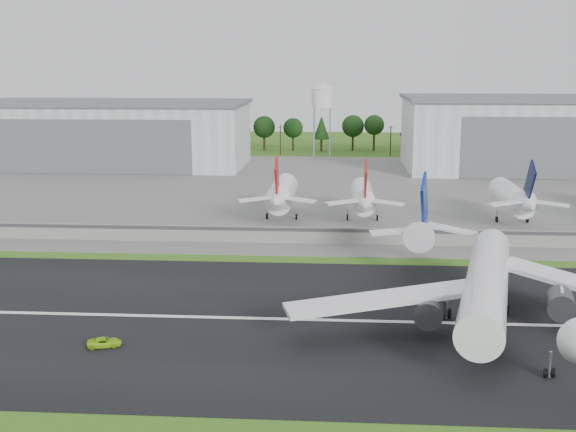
# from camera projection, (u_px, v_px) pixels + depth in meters

# --- Properties ---
(ground) EXTENTS (600.00, 600.00, 0.00)m
(ground) POSITION_uv_depth(u_px,v_px,m) (328.00, 347.00, 94.39)
(ground) COLOR #2E6417
(ground) RESTS_ON ground
(runway) EXTENTS (320.00, 60.00, 0.10)m
(runway) POSITION_uv_depth(u_px,v_px,m) (329.00, 320.00, 104.14)
(runway) COLOR black
(runway) RESTS_ON ground
(runway_centerline) EXTENTS (220.00, 1.00, 0.02)m
(runway_centerline) POSITION_uv_depth(u_px,v_px,m) (329.00, 320.00, 104.13)
(runway_centerline) COLOR white
(runway_centerline) RESTS_ON runway
(apron) EXTENTS (320.00, 150.00, 0.10)m
(apron) POSITION_uv_depth(u_px,v_px,m) (334.00, 190.00, 211.47)
(apron) COLOR slate
(apron) RESTS_ON ground
(blast_fence) EXTENTS (240.00, 0.61, 3.50)m
(blast_fence) POSITION_uv_depth(u_px,v_px,m) (332.00, 236.00, 147.67)
(blast_fence) COLOR gray
(blast_fence) RESTS_ON ground
(hangar_west) EXTENTS (97.00, 44.00, 23.20)m
(hangar_west) POSITION_uv_depth(u_px,v_px,m) (112.00, 134.00, 258.22)
(hangar_west) COLOR silver
(hangar_west) RESTS_ON ground
(hangar_east) EXTENTS (102.00, 47.00, 25.20)m
(hangar_east) POSITION_uv_depth(u_px,v_px,m) (554.00, 134.00, 247.69)
(hangar_east) COLOR silver
(hangar_east) RESTS_ON ground
(water_tower) EXTENTS (8.40, 8.40, 29.40)m
(water_tower) POSITION_uv_depth(u_px,v_px,m) (322.00, 95.00, 270.12)
(water_tower) COLOR #99999E
(water_tower) RESTS_ON ground
(utility_poles) EXTENTS (230.00, 3.00, 12.00)m
(utility_poles) POSITION_uv_depth(u_px,v_px,m) (335.00, 155.00, 289.54)
(utility_poles) COLOR black
(utility_poles) RESTS_ON ground
(treeline) EXTENTS (320.00, 16.00, 22.00)m
(treeline) POSITION_uv_depth(u_px,v_px,m) (335.00, 151.00, 304.18)
(treeline) COLOR black
(treeline) RESTS_ON ground
(main_airliner) EXTENTS (55.75, 58.72, 18.17)m
(main_airliner) POSITION_uv_depth(u_px,v_px,m) (487.00, 293.00, 101.24)
(main_airliner) COLOR white
(main_airliner) RESTS_ON runway
(ground_vehicle) EXTENTS (4.80, 3.16, 1.23)m
(ground_vehicle) POSITION_uv_depth(u_px,v_px,m) (104.00, 342.00, 94.29)
(ground_vehicle) COLOR #98DA19
(ground_vehicle) RESTS_ON runway
(parked_jet_red_a) EXTENTS (7.36, 31.29, 16.81)m
(parked_jet_red_a) POSITION_uv_depth(u_px,v_px,m) (281.00, 195.00, 168.61)
(parked_jet_red_a) COLOR white
(parked_jet_red_a) RESTS_ON ground
(parked_jet_red_b) EXTENTS (7.36, 31.29, 16.40)m
(parked_jet_red_b) POSITION_uv_depth(u_px,v_px,m) (363.00, 197.00, 167.36)
(parked_jet_red_b) COLOR white
(parked_jet_red_b) RESTS_ON ground
(parked_jet_navy) EXTENTS (7.36, 31.29, 16.61)m
(parked_jet_navy) POSITION_uv_depth(u_px,v_px,m) (515.00, 198.00, 165.04)
(parked_jet_navy) COLOR white
(parked_jet_navy) RESTS_ON ground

